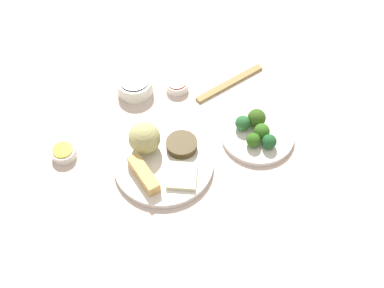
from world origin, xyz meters
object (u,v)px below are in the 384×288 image
at_px(sauce_ramekin_sweet_and_sour, 177,86).
at_px(chopsticks_pair, 230,83).
at_px(broccoli_plate, 257,135).
at_px(soy_sauce_bowl, 135,86).
at_px(sauce_ramekin_hot_mustard, 64,153).
at_px(main_plate, 164,164).

height_order(sauce_ramekin_sweet_and_sour, chopsticks_pair, sauce_ramekin_sweet_and_sour).
height_order(broccoli_plate, soy_sauce_bowl, soy_sauce_bowl).
bearing_deg(sauce_ramekin_hot_mustard, soy_sauce_bowl, -16.58).
relative_size(sauce_ramekin_sweet_and_sour, chopsticks_pair, 0.27).
distance_m(broccoli_plate, chopsticks_pair, 0.20).
xyz_separation_m(broccoli_plate, sauce_ramekin_hot_mustard, (-0.23, 0.45, 0.00)).
bearing_deg(main_plate, soy_sauce_bowl, 38.84).
height_order(soy_sauce_bowl, chopsticks_pair, soy_sauce_bowl).
xyz_separation_m(main_plate, broccoli_plate, (0.17, -0.20, -0.00)).
bearing_deg(chopsticks_pair, main_plate, 167.59).
xyz_separation_m(main_plate, soy_sauce_bowl, (0.21, 0.17, 0.01)).
height_order(broccoli_plate, sauce_ramekin_hot_mustard, sauce_ramekin_hot_mustard).
bearing_deg(broccoli_plate, sauce_ramekin_sweet_and_sour, 70.84).
height_order(main_plate, soy_sauce_bowl, soy_sauce_bowl).
relative_size(broccoli_plate, sauce_ramekin_sweet_and_sour, 3.08).
height_order(broccoli_plate, chopsticks_pair, broccoli_plate).
distance_m(sauce_ramekin_hot_mustard, sauce_ramekin_sweet_and_sour, 0.37).
xyz_separation_m(broccoli_plate, chopsticks_pair, (0.16, 0.13, -0.00)).
bearing_deg(sauce_ramekin_hot_mustard, chopsticks_pair, -39.97).
bearing_deg(main_plate, sauce_ramekin_sweet_and_sour, 13.71).
distance_m(soy_sauce_bowl, chopsticks_pair, 0.27).
bearing_deg(soy_sauce_bowl, sauce_ramekin_sweet_and_sour, -65.71).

